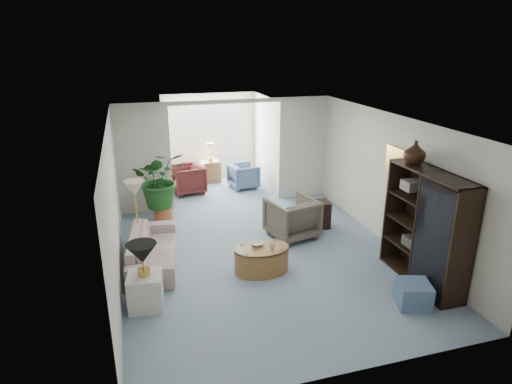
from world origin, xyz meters
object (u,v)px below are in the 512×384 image
object	(u,v)px
entertainment_cabinet	(426,228)
cabinet_urn	(415,152)
framed_picture	(397,160)
ottoman	(413,294)
sunroom_chair_maroon	(188,179)
sunroom_table	(211,171)
plant_pot	(163,213)
side_table_dark	(318,214)
sunroom_chair_blue	(244,176)
coffee_bowl	(257,244)
end_table	(146,291)
floor_lamp	(134,188)
table_lamp	(142,253)
coffee_table	(262,259)
wingback_chair	(292,218)
sofa	(153,248)
coffee_cup	(272,246)

from	to	relation	value
entertainment_cabinet	cabinet_urn	distance (m)	1.23
framed_picture	ottoman	size ratio (longest dim) A/B	1.08
sunroom_chair_maroon	sunroom_table	size ratio (longest dim) A/B	1.35
plant_pot	sunroom_chair_maroon	bearing A→B (deg)	65.07
side_table_dark	ottoman	size ratio (longest dim) A/B	1.23
sunroom_chair_blue	sunroom_table	world-z (taller)	sunroom_chair_blue
coffee_bowl	cabinet_urn	distance (m)	3.00
end_table	plant_pot	world-z (taller)	end_table
ottoman	plant_pot	xyz separation A→B (m)	(-3.29, 4.37, -0.03)
side_table_dark	sunroom_chair_blue	world-z (taller)	sunroom_chair_blue
sunroom_chair_blue	sunroom_chair_maroon	distance (m)	1.50
floor_lamp	framed_picture	bearing A→B (deg)	-13.31
table_lamp	coffee_table	bearing A→B (deg)	15.38
wingback_chair	cabinet_urn	xyz separation A→B (m)	(1.43, -1.69, 1.66)
end_table	entertainment_cabinet	size ratio (longest dim) A/B	0.29
end_table	coffee_bowl	bearing A→B (deg)	18.50
sunroom_chair_blue	end_table	bearing A→B (deg)	142.32
coffee_table	wingback_chair	distance (m)	1.54
table_lamp	framed_picture	bearing A→B (deg)	9.97
floor_lamp	wingback_chair	xyz separation A→B (m)	(2.97, -0.20, -0.84)
entertainment_cabinet	plant_pot	xyz separation A→B (m)	(-3.83, 3.78, -0.78)
wingback_chair	side_table_dark	world-z (taller)	wingback_chair
side_table_dark	cabinet_urn	distance (m)	2.77
end_table	sunroom_chair_blue	xyz separation A→B (m)	(2.82, 4.97, 0.06)
cabinet_urn	ottoman	world-z (taller)	cabinet_urn
side_table_dark	sunroom_chair_maroon	size ratio (longest dim) A/B	0.70
entertainment_cabinet	ottoman	world-z (taller)	entertainment_cabinet
coffee_bowl	sunroom_chair_blue	xyz separation A→B (m)	(0.91, 4.33, -0.15)
sofa	floor_lamp	size ratio (longest dim) A/B	5.50
framed_picture	wingback_chair	bearing A→B (deg)	151.64
table_lamp	coffee_cup	xyz separation A→B (m)	(2.11, 0.44, -0.39)
ottoman	sunroom_chair_blue	distance (m)	6.13
sunroom_chair_maroon	table_lamp	bearing A→B (deg)	-22.98
sofa	sunroom_chair_maroon	xyz separation A→B (m)	(1.12, 3.62, 0.08)
wingback_chair	coffee_table	bearing A→B (deg)	36.35
floor_lamp	coffee_table	xyz separation A→B (m)	(1.98, -1.36, -1.02)
end_table	table_lamp	bearing A→B (deg)	0.00
coffee_table	sunroom_chair_blue	xyz separation A→B (m)	(0.86, 4.43, 0.10)
end_table	coffee_cup	bearing A→B (deg)	11.75
coffee_table	sunroom_chair_maroon	xyz separation A→B (m)	(-0.64, 4.43, 0.14)
coffee_bowl	ottoman	world-z (taller)	coffee_bowl
end_table	side_table_dark	world-z (taller)	side_table_dark
sunroom_chair_maroon	side_table_dark	bearing A→B (deg)	29.99
floor_lamp	coffee_bowl	distance (m)	2.43
table_lamp	entertainment_cabinet	bearing A→B (deg)	-6.35
framed_picture	sunroom_chair_maroon	world-z (taller)	framed_picture
framed_picture	sunroom_chair_blue	xyz separation A→B (m)	(-1.79, 4.16, -1.38)
end_table	plant_pot	distance (m)	3.34
side_table_dark	floor_lamp	bearing A→B (deg)	-178.44
end_table	coffee_table	size ratio (longest dim) A/B	0.57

